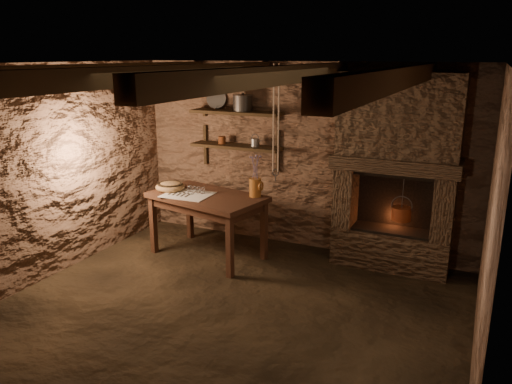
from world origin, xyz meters
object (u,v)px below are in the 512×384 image
at_px(stoneware_jug, 255,179).
at_px(iron_stockpot, 243,104).
at_px(wooden_bowl, 170,187).
at_px(red_pot, 401,213).
at_px(work_table, 208,223).

relative_size(stoneware_jug, iron_stockpot, 2.06).
relative_size(wooden_bowl, red_pot, 0.70).
bearing_deg(wooden_bowl, work_table, 1.27).
xyz_separation_m(stoneware_jug, iron_stockpot, (-0.42, 0.51, 0.84)).
xyz_separation_m(iron_stockpot, red_pot, (2.11, -0.12, -1.16)).
height_order(wooden_bowl, red_pot, red_pot).
bearing_deg(red_pot, work_table, -165.55).
height_order(work_table, red_pot, red_pot).
bearing_deg(stoneware_jug, red_pot, 35.78).
xyz_separation_m(wooden_bowl, red_pot, (2.79, 0.59, -0.14)).
xyz_separation_m(work_table, iron_stockpot, (0.15, 0.70, 1.43)).
xyz_separation_m(stoneware_jug, wooden_bowl, (-1.11, -0.20, -0.18)).
distance_m(wooden_bowl, red_pot, 2.86).
bearing_deg(wooden_bowl, red_pot, 12.02).
relative_size(wooden_bowl, iron_stockpot, 1.50).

